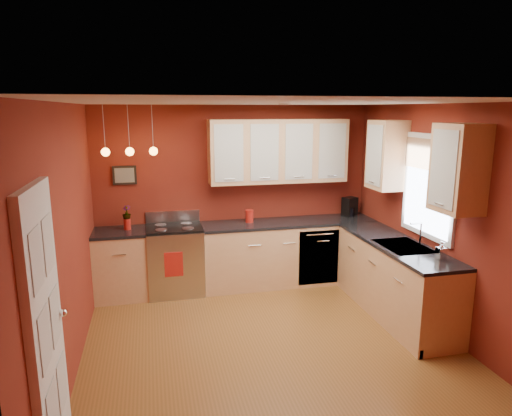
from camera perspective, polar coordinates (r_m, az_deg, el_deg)
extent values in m
plane|color=brown|center=(5.20, 2.02, -16.93)|extent=(4.20, 4.20, 0.00)
cube|color=beige|center=(4.55, 2.27, 13.05)|extent=(4.00, 4.20, 0.02)
cube|color=maroon|center=(6.71, -2.59, 1.60)|extent=(4.00, 0.02, 2.60)
cube|color=maroon|center=(2.86, 13.60, -13.68)|extent=(4.00, 0.02, 2.60)
cube|color=maroon|center=(4.62, -22.62, -4.22)|extent=(0.02, 4.20, 2.60)
cube|color=maroon|center=(5.57, 22.43, -1.53)|extent=(0.02, 4.20, 2.60)
cube|color=tan|center=(6.54, -16.48, -6.89)|extent=(0.70, 0.60, 0.90)
cube|color=tan|center=(6.80, 4.04, -5.65)|extent=(2.54, 0.60, 0.90)
cube|color=tan|center=(6.01, 16.91, -8.62)|extent=(0.60, 2.10, 0.90)
cube|color=black|center=(6.40, -16.73, -2.91)|extent=(0.70, 0.62, 0.04)
cube|color=black|center=(6.67, 4.10, -1.81)|extent=(2.54, 0.62, 0.04)
cube|color=black|center=(5.86, 17.20, -4.32)|extent=(0.62, 2.10, 0.04)
cube|color=#B1B1B5|center=(6.53, -10.04, -6.51)|extent=(0.76, 0.64, 0.92)
cube|color=black|center=(6.24, -9.88, -7.20)|extent=(0.55, 0.02, 0.32)
cylinder|color=#B1B1B5|center=(6.15, -9.96, -5.12)|extent=(0.60, 0.02, 0.02)
cube|color=black|center=(6.39, -10.19, -2.47)|extent=(0.76, 0.60, 0.03)
cylinder|color=#96979C|center=(6.25, -11.78, -2.69)|extent=(0.16, 0.16, 0.01)
cylinder|color=#96979C|center=(6.26, -8.48, -2.52)|extent=(0.16, 0.16, 0.01)
cylinder|color=#96979C|center=(6.52, -11.85, -2.07)|extent=(0.16, 0.16, 0.01)
cylinder|color=#96979C|center=(6.53, -8.69, -1.91)|extent=(0.16, 0.16, 0.01)
cube|color=#B1B1B5|center=(6.66, -10.37, -1.04)|extent=(0.76, 0.04, 0.16)
cube|color=#B1B1B5|center=(6.66, 7.84, -6.13)|extent=(0.60, 0.02, 0.80)
cube|color=#96979C|center=(5.74, 17.94, -4.77)|extent=(0.50, 0.70, 0.05)
cube|color=black|center=(5.88, 17.09, -4.41)|extent=(0.42, 0.30, 0.02)
cube|color=black|center=(5.61, 18.82, -5.34)|extent=(0.42, 0.30, 0.02)
cylinder|color=silver|center=(5.81, 19.91, -3.01)|extent=(0.02, 0.02, 0.28)
cylinder|color=silver|center=(5.74, 19.42, -1.81)|extent=(0.16, 0.02, 0.02)
cube|color=white|center=(5.73, 20.83, 2.55)|extent=(0.04, 1.02, 1.22)
cube|color=white|center=(5.72, 20.70, 2.54)|extent=(0.01, 0.90, 1.10)
cube|color=#A77F53|center=(5.67, 20.85, 6.23)|extent=(0.02, 0.96, 0.36)
cube|color=white|center=(3.60, -24.83, -13.72)|extent=(0.06, 0.82, 2.05)
cube|color=silver|center=(3.23, -25.75, -5.83)|extent=(0.00, 0.28, 0.40)
cube|color=silver|center=(3.56, -24.54, -4.08)|extent=(0.00, 0.28, 0.40)
cube|color=silver|center=(3.43, -24.88, -14.63)|extent=(0.00, 0.28, 0.40)
cube|color=silver|center=(3.75, -23.79, -12.20)|extent=(0.00, 0.28, 0.40)
cube|color=silver|center=(3.70, -24.06, -22.30)|extent=(0.00, 0.28, 0.40)
cube|color=silver|center=(4.00, -23.08, -19.43)|extent=(0.00, 0.28, 0.40)
sphere|color=silver|center=(3.90, -22.96, -11.97)|extent=(0.06, 0.06, 0.06)
cube|color=tan|center=(6.59, 2.82, 7.12)|extent=(2.00, 0.35, 0.90)
cube|color=tan|center=(5.63, 19.60, 5.56)|extent=(0.35, 1.95, 0.90)
cube|color=black|center=(6.53, -16.10, 3.96)|extent=(0.32, 0.03, 0.26)
cylinder|color=#96979C|center=(6.16, -18.48, 9.43)|extent=(0.01, 0.01, 0.60)
sphere|color=#FFA53F|center=(6.18, -18.30, 6.65)|extent=(0.11, 0.11, 0.11)
cylinder|color=#96979C|center=(6.14, -15.66, 9.59)|extent=(0.01, 0.01, 0.60)
sphere|color=#FFA53F|center=(6.16, -15.50, 6.81)|extent=(0.11, 0.11, 0.11)
cylinder|color=#96979C|center=(6.14, -12.83, 9.74)|extent=(0.01, 0.01, 0.60)
sphere|color=#FFA53F|center=(6.16, -12.69, 6.95)|extent=(0.11, 0.11, 0.11)
cylinder|color=#AF1A12|center=(6.56, -0.84, -1.09)|extent=(0.11, 0.11, 0.17)
cylinder|color=#AF1A12|center=(6.54, -0.84, -0.32)|extent=(0.12, 0.12, 0.02)
cylinder|color=#AF1A12|center=(6.42, -15.80, -1.95)|extent=(0.09, 0.09, 0.15)
imported|color=#AF1A12|center=(6.38, -15.88, -0.60)|extent=(0.15, 0.15, 0.20)
cube|color=black|center=(7.13, 11.63, 0.20)|extent=(0.24, 0.22, 0.28)
cylinder|color=black|center=(7.09, 11.80, -0.49)|extent=(0.14, 0.14, 0.13)
imported|color=silver|center=(5.33, 22.17, -4.95)|extent=(0.09, 0.09, 0.20)
cube|color=#AF1A12|center=(6.19, -10.25, -6.96)|extent=(0.24, 0.02, 0.33)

